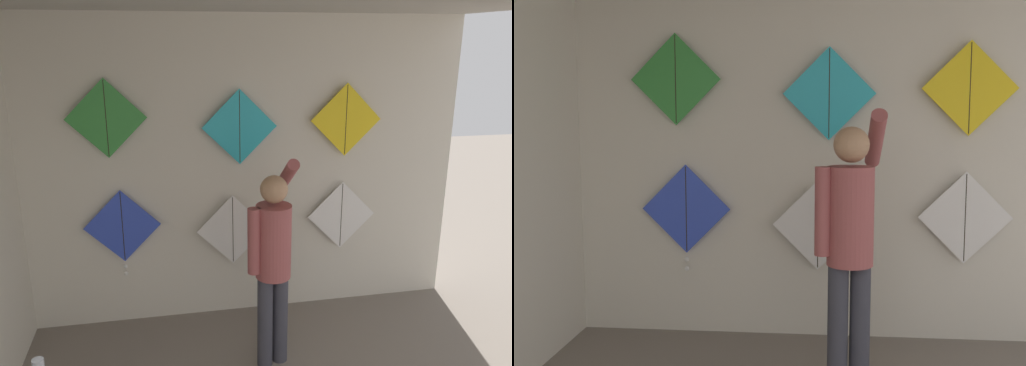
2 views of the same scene
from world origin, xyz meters
TOP-DOWN VIEW (x-y plane):
  - back_panel at (0.00, 4.19)m, footprint 4.42×0.06m
  - shopkeeper at (0.22, 3.28)m, footprint 0.42×0.64m
  - kite_0 at (-0.97, 4.10)m, footprint 0.67×0.04m
  - kite_1 at (0.02, 4.10)m, footprint 0.67×0.01m
  - kite_2 at (1.08, 4.10)m, footprint 0.67×0.01m
  - kite_3 at (-1.04, 4.10)m, footprint 0.67×0.01m
  - kite_4 at (0.09, 4.10)m, footprint 0.67×0.01m
  - kite_5 at (1.09, 4.10)m, footprint 0.67×0.01m

SIDE VIEW (x-z plane):
  - kite_1 at x=0.02m, z-range 0.53..1.20m
  - kite_2 at x=1.08m, z-range 0.60..1.27m
  - kite_0 at x=-0.97m, z-range 0.55..1.36m
  - shopkeeper at x=0.22m, z-range 0.11..1.82m
  - back_panel at x=0.00m, z-range 0.00..2.80m
  - kite_4 at x=0.09m, z-range 1.49..2.17m
  - kite_5 at x=1.09m, z-range 1.53..2.20m
  - kite_3 at x=-1.04m, z-range 1.60..2.28m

